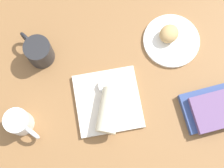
% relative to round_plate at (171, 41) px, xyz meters
% --- Properties ---
extents(dining_table, '(1.10, 0.90, 0.04)m').
position_rel_round_plate_xyz_m(dining_table, '(0.11, 0.04, -0.03)').
color(dining_table, olive).
rests_on(dining_table, ground).
extents(round_plate, '(0.21, 0.21, 0.01)m').
position_rel_round_plate_xyz_m(round_plate, '(0.00, 0.00, 0.00)').
color(round_plate, white).
rests_on(round_plate, dining_table).
extents(scone_pastry, '(0.10, 0.10, 0.05)m').
position_rel_round_plate_xyz_m(scone_pastry, '(0.01, -0.01, 0.03)').
color(scone_pastry, tan).
rests_on(scone_pastry, round_plate).
extents(square_plate, '(0.26, 0.26, 0.02)m').
position_rel_round_plate_xyz_m(square_plate, '(0.23, 0.23, 0.00)').
color(square_plate, silver).
rests_on(square_plate, dining_table).
extents(sauce_cup, '(0.05, 0.05, 0.02)m').
position_rel_round_plate_xyz_m(sauce_cup, '(0.24, 0.18, 0.02)').
color(sauce_cup, silver).
rests_on(sauce_cup, square_plate).
extents(breakfast_wrap, '(0.09, 0.16, 0.07)m').
position_rel_round_plate_xyz_m(breakfast_wrap, '(0.23, 0.26, 0.04)').
color(breakfast_wrap, beige).
rests_on(breakfast_wrap, square_plate).
extents(book_stack, '(0.25, 0.19, 0.05)m').
position_rel_round_plate_xyz_m(book_stack, '(-0.14, 0.26, 0.02)').
color(book_stack, '#33477F').
rests_on(book_stack, dining_table).
extents(coffee_mug, '(0.12, 0.12, 0.10)m').
position_rel_round_plate_xyz_m(coffee_mug, '(0.48, 0.05, 0.04)').
color(coffee_mug, '#262628').
rests_on(coffee_mug, dining_table).
extents(second_mug, '(0.12, 0.10, 0.09)m').
position_rel_round_plate_xyz_m(second_mug, '(0.53, 0.30, 0.04)').
color(second_mug, white).
rests_on(second_mug, dining_table).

